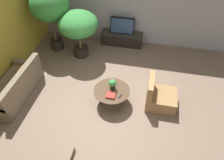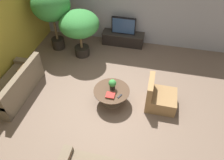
% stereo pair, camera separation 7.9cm
% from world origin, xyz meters
% --- Properties ---
extents(ground_plane, '(24.00, 24.00, 0.00)m').
position_xyz_m(ground_plane, '(0.00, 0.00, 0.00)').
color(ground_plane, brown).
extents(back_wall_stone, '(7.40, 0.12, 3.00)m').
position_xyz_m(back_wall_stone, '(0.00, 3.26, 1.50)').
color(back_wall_stone, '#939399').
rests_on(back_wall_stone, ground).
extents(media_console, '(1.53, 0.50, 0.46)m').
position_xyz_m(media_console, '(-0.12, 2.94, 0.24)').
color(media_console, black).
rests_on(media_console, ground).
extents(television, '(0.87, 0.13, 0.62)m').
position_xyz_m(television, '(-0.12, 2.94, 0.76)').
color(television, black).
rests_on(television, media_console).
extents(coffee_table, '(0.98, 0.98, 0.46)m').
position_xyz_m(coffee_table, '(0.12, 0.00, 0.32)').
color(coffee_table, '#756656').
rests_on(coffee_table, ground).
extents(couch_by_wall, '(0.84, 1.96, 0.84)m').
position_xyz_m(couch_by_wall, '(-2.63, -0.29, 0.28)').
color(couch_by_wall, brown).
rests_on(couch_by_wall, ground).
extents(armchair_wicker, '(0.80, 0.76, 0.86)m').
position_xyz_m(armchair_wicker, '(1.40, 0.19, 0.27)').
color(armchair_wicker, olive).
rests_on(armchair_wicker, ground).
extents(potted_palm_tall, '(1.26, 1.26, 2.19)m').
position_xyz_m(potted_palm_tall, '(-2.39, 2.17, 1.59)').
color(potted_palm_tall, black).
rests_on(potted_palm_tall, ground).
extents(potted_palm_corner, '(1.30, 1.30, 1.62)m').
position_xyz_m(potted_palm_corner, '(-1.40, 1.95, 1.15)').
color(potted_palm_corner, black).
rests_on(potted_palm_corner, ground).
extents(potted_plant_tabletop, '(0.21, 0.21, 0.31)m').
position_xyz_m(potted_plant_tabletop, '(0.12, 0.07, 0.63)').
color(potted_plant_tabletop, black).
rests_on(potted_plant_tabletop, coffee_table).
extents(book_stack, '(0.23, 0.23, 0.05)m').
position_xyz_m(book_stack, '(0.13, -0.20, 0.48)').
color(book_stack, gold).
rests_on(book_stack, coffee_table).
extents(remote_black, '(0.11, 0.16, 0.02)m').
position_xyz_m(remote_black, '(0.37, -0.17, 0.47)').
color(remote_black, black).
rests_on(remote_black, coffee_table).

